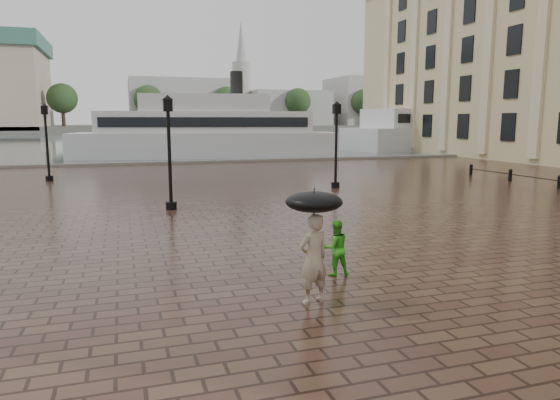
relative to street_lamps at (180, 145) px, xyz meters
name	(u,v)px	position (x,y,z in m)	size (l,w,h in m)	color
ground	(451,263)	(5.00, -15.33, -2.33)	(300.00, 300.00, 0.00)	#39221A
harbour_water	(162,139)	(5.00, 76.67, -2.33)	(240.00, 240.00, 0.00)	#414B4F
quay_edge	(218,162)	(5.00, 16.67, -2.33)	(80.00, 0.60, 0.30)	slate
far_shore	(146,128)	(5.00, 144.67, -1.33)	(300.00, 60.00, 2.00)	#4C4C47
distant_skyline	(295,103)	(53.14, 134.67, 7.13)	(102.50, 22.00, 33.00)	gray
far_trees	(148,100)	(5.00, 122.67, 7.09)	(188.00, 8.00, 13.50)	#2D2119
street_lamps	(180,145)	(0.00, 0.00, 0.00)	(15.44, 12.44, 4.40)	black
adult_pedestrian	(313,259)	(0.65, -16.87, -1.43)	(0.65, 0.43, 1.78)	tan
child_pedestrian	(336,248)	(1.79, -15.37, -1.68)	(0.63, 0.49, 1.30)	green
ferry_near	(206,132)	(5.08, 22.95, 0.14)	(25.69, 10.41, 8.21)	silver
ferry_far	(441,127)	(36.49, 29.76, 0.43)	(28.76, 13.41, 9.17)	silver
umbrella	(314,202)	(0.65, -16.87, -0.31)	(1.10, 1.10, 1.17)	black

